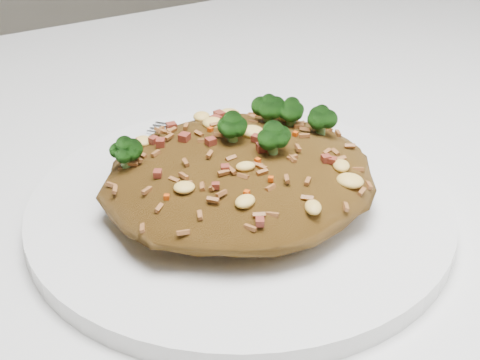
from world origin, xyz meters
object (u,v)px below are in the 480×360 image
dining_table (228,254)px  fork (254,143)px  fried_rice (241,165)px  plate (240,207)px

dining_table → fork: bearing=-20.8°
fork → dining_table: bearing=-151.6°
fried_rice → fork: 0.08m
plate → fried_rice: (0.00, 0.00, 0.03)m
fried_rice → fork: size_ratio=1.41×
fried_rice → fork: (0.05, 0.06, -0.02)m
plate → fork: 0.08m
dining_table → fried_rice: bearing=-112.1°
fried_rice → plate: bearing=-141.2°
dining_table → plate: size_ratio=4.14×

